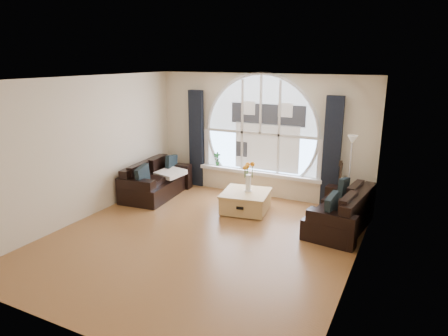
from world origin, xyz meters
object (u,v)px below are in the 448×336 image
at_px(coffee_chest, 246,200).
at_px(sofa_left, 156,179).
at_px(sofa_right, 340,208).
at_px(floor_lamp, 349,176).
at_px(guitar, 340,185).
at_px(vase_flowers, 248,173).
at_px(potted_plant, 217,159).

bearing_deg(coffee_chest, sofa_left, 171.59).
bearing_deg(sofa_right, floor_lamp, 97.13).
bearing_deg(floor_lamp, guitar, 132.66).
height_order(coffee_chest, floor_lamp, floor_lamp).
xyz_separation_m(sofa_right, coffee_chest, (-1.87, 0.06, -0.18)).
bearing_deg(sofa_left, guitar, 8.16).
relative_size(floor_lamp, guitar, 1.51).
distance_m(sofa_left, vase_flowers, 2.24).
height_order(sofa_left, floor_lamp, floor_lamp).
xyz_separation_m(sofa_right, floor_lamp, (-0.00, 0.79, 0.40)).
distance_m(floor_lamp, potted_plant, 3.12).
distance_m(vase_flowers, floor_lamp, 1.97).
distance_m(vase_flowers, guitar, 1.89).
relative_size(sofa_right, vase_flowers, 2.35).
bearing_deg(coffee_chest, sofa_right, -11.07).
height_order(sofa_right, coffee_chest, sofa_right).
xyz_separation_m(sofa_left, sofa_right, (4.05, -0.04, 0.00)).
distance_m(sofa_right, guitar, 1.04).
xyz_separation_m(floor_lamp, potted_plant, (-3.09, 0.36, -0.09)).
bearing_deg(guitar, vase_flowers, -144.80).
height_order(vase_flowers, potted_plant, vase_flowers).
xyz_separation_m(coffee_chest, guitar, (1.67, 0.95, 0.31)).
bearing_deg(coffee_chest, floor_lamp, 12.10).
bearing_deg(sofa_right, potted_plant, 166.56).
bearing_deg(guitar, coffee_chest, -143.56).
bearing_deg(sofa_left, vase_flowers, -3.79).
distance_m(sofa_right, floor_lamp, 0.89).
relative_size(sofa_right, coffee_chest, 1.80).
height_order(coffee_chest, potted_plant, potted_plant).
xyz_separation_m(coffee_chest, vase_flowers, (0.02, 0.06, 0.57)).
relative_size(vase_flowers, potted_plant, 2.18).
bearing_deg(sofa_left, floor_lamp, 4.48).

